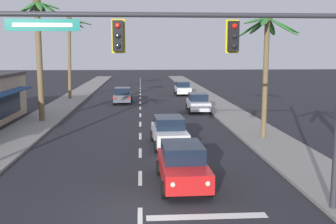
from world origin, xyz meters
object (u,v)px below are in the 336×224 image
object	(u,v)px
sedan_parked_nearest_kerb	(183,88)
traffic_signal_mast	(238,58)
sedan_third_in_queue	(169,131)
sedan_lead_at_stop_bar	(183,164)
palm_left_third	(69,40)
sedan_parked_mid_kerb	(198,103)
sedan_oncoming_far	(123,95)
palm_right_second	(266,47)
palm_left_second	(39,42)

from	to	relation	value
sedan_parked_nearest_kerb	traffic_signal_mast	bearing A→B (deg)	-93.40
traffic_signal_mast	sedan_third_in_queue	size ratio (longest dim) A/B	2.40
sedan_third_in_queue	sedan_lead_at_stop_bar	bearing A→B (deg)	-89.51
sedan_parked_nearest_kerb	palm_left_third	distance (m)	15.00
sedan_parked_mid_kerb	palm_left_third	bearing A→B (deg)	141.49
sedan_lead_at_stop_bar	sedan_parked_nearest_kerb	bearing A→B (deg)	83.96
sedan_oncoming_far	sedan_parked_mid_kerb	world-z (taller)	same
traffic_signal_mast	sedan_oncoming_far	xyz separation A→B (m)	(-4.97, 29.54, -4.32)
palm_right_second	sedan_lead_at_stop_bar	bearing A→B (deg)	-125.78
sedan_parked_nearest_kerb	sedan_lead_at_stop_bar	bearing A→B (deg)	-96.04
traffic_signal_mast	sedan_parked_mid_kerb	distance (m)	23.42
sedan_third_in_queue	sedan_oncoming_far	xyz separation A→B (m)	(-3.52, 19.57, 0.00)
sedan_parked_mid_kerb	palm_left_third	world-z (taller)	palm_left_third
sedan_oncoming_far	sedan_parked_nearest_kerb	xyz separation A→B (m)	(7.19, 7.80, 0.00)
traffic_signal_mast	palm_right_second	bearing A→B (deg)	68.31
sedan_third_in_queue	palm_left_third	world-z (taller)	palm_left_third
sedan_lead_at_stop_bar	palm_right_second	xyz separation A→B (m)	(5.89, 8.17, 4.81)
sedan_parked_mid_kerb	palm_right_second	xyz separation A→B (m)	(2.39, -11.63, 4.81)
sedan_third_in_queue	palm_right_second	xyz separation A→B (m)	(5.94, 1.32, 4.81)
sedan_lead_at_stop_bar	sedan_third_in_queue	bearing A→B (deg)	90.49
sedan_parked_nearest_kerb	palm_right_second	distance (m)	26.59
sedan_third_in_queue	sedan_parked_nearest_kerb	bearing A→B (deg)	82.35
sedan_oncoming_far	palm_left_second	distance (m)	13.60
palm_left_second	palm_left_third	world-z (taller)	palm_left_second
sedan_third_in_queue	sedan_oncoming_far	bearing A→B (deg)	100.19
sedan_oncoming_far	sedan_parked_nearest_kerb	size ratio (longest dim) A/B	1.00
sedan_oncoming_far	palm_left_third	xyz separation A→B (m)	(-6.01, 3.79, 5.87)
sedan_lead_at_stop_bar	sedan_oncoming_far	bearing A→B (deg)	97.71
sedan_oncoming_far	palm_right_second	bearing A→B (deg)	-62.60
palm_left_third	palm_right_second	xyz separation A→B (m)	(15.48, -22.05, -1.07)
sedan_third_in_queue	sedan_parked_nearest_kerb	distance (m)	27.62
sedan_parked_mid_kerb	palm_right_second	distance (m)	12.81
traffic_signal_mast	sedan_parked_mid_kerb	xyz separation A→B (m)	(2.09, 22.92, -4.32)
sedan_lead_at_stop_bar	sedan_third_in_queue	xyz separation A→B (m)	(-0.06, 6.85, 0.00)
sedan_oncoming_far	palm_left_second	world-z (taller)	palm_left_second
palm_left_third	sedan_third_in_queue	bearing A→B (deg)	-67.81
sedan_lead_at_stop_bar	sedan_parked_mid_kerb	distance (m)	20.11
sedan_third_in_queue	palm_left_second	distance (m)	13.53
sedan_parked_nearest_kerb	palm_left_second	world-z (taller)	palm_left_second
sedan_third_in_queue	palm_left_second	bearing A→B (deg)	137.59
sedan_lead_at_stop_bar	sedan_parked_mid_kerb	bearing A→B (deg)	80.00
traffic_signal_mast	palm_left_third	world-z (taller)	palm_left_third
sedan_lead_at_stop_bar	sedan_parked_nearest_kerb	size ratio (longest dim) A/B	1.00
sedan_oncoming_far	palm_left_second	bearing A→B (deg)	-116.94
sedan_oncoming_far	palm_left_third	size ratio (longest dim) A/B	0.48
sedan_parked_nearest_kerb	sedan_parked_mid_kerb	bearing A→B (deg)	-90.50
sedan_third_in_queue	sedan_parked_mid_kerb	distance (m)	13.43
traffic_signal_mast	sedan_oncoming_far	distance (m)	30.27
sedan_third_in_queue	sedan_parked_mid_kerb	xyz separation A→B (m)	(3.55, 12.95, 0.00)
sedan_oncoming_far	sedan_parked_mid_kerb	bearing A→B (deg)	-43.12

